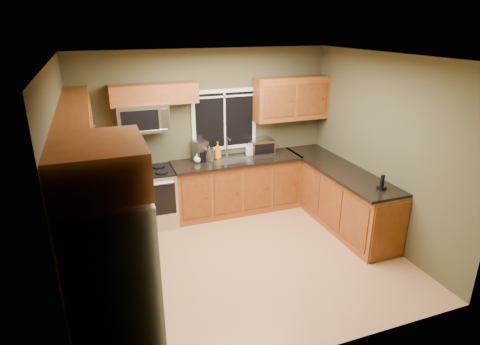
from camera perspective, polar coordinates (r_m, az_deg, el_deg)
floor at (r=5.69m, az=0.76°, el=-12.16°), size 4.20×4.20×0.00m
ceiling at (r=4.79m, az=0.92°, el=16.08°), size 4.20×4.20×0.00m
back_wall at (r=6.72m, az=-4.69°, el=5.65°), size 4.20×0.00×4.20m
front_wall at (r=3.61m, az=11.20°, el=-8.47°), size 4.20×0.00×4.20m
left_wall at (r=4.80m, az=-23.30°, el=-2.27°), size 0.00×3.60×3.60m
right_wall at (r=6.12m, az=19.55°, el=3.00°), size 0.00×3.60×3.60m
window at (r=6.74m, az=-2.22°, el=7.52°), size 1.12×0.03×1.02m
base_cabinets_left at (r=5.60m, az=-18.77°, el=-8.62°), size 0.60×2.65×0.90m
countertop_left at (r=5.39m, az=-19.07°, el=-4.21°), size 0.65×2.65×0.04m
base_cabinets_back at (r=6.86m, az=-0.45°, el=-1.92°), size 2.17×0.60×0.90m
countertop_back at (r=6.67m, az=-0.39°, el=1.74°), size 2.17×0.65×0.04m
base_cabinets_peninsula at (r=6.66m, az=13.72°, el=-3.26°), size 0.60×2.52×0.90m
countertop_peninsula at (r=6.48m, az=13.85°, el=0.54°), size 0.65×2.50×0.04m
upper_cabinets_left at (r=5.09m, az=-22.09°, el=5.23°), size 0.33×2.65×0.72m
upper_cabinets_back_left at (r=6.24m, az=-12.13°, el=10.88°), size 1.30×0.33×0.30m
upper_cabinets_back_right at (r=6.98m, az=7.30°, el=10.41°), size 1.30×0.33×0.72m
upper_cabinet_over_fridge at (r=3.33m, az=-19.50°, el=1.01°), size 0.72×0.90×0.38m
refrigerator at (r=3.84m, az=-17.43°, el=-15.06°), size 0.74×0.90×1.80m
range at (r=6.52m, az=-12.60°, el=-3.52°), size 0.76×0.69×0.94m
microwave at (r=6.25m, az=-13.68°, el=7.58°), size 0.76×0.41×0.42m
sink at (r=6.64m, az=-1.37°, el=1.94°), size 0.60×0.42×0.36m
toaster_oven at (r=6.92m, az=3.01°, el=3.71°), size 0.42×0.33×0.26m
coffee_maker at (r=6.60m, az=-5.69°, el=3.03°), size 0.25×0.30×0.33m
kettle at (r=6.53m, az=-4.38°, el=2.62°), size 0.18×0.18×0.27m
paper_towel_roll at (r=6.97m, az=2.77°, el=3.85°), size 0.13×0.13×0.28m
soap_bottle_a at (r=6.65m, az=-3.18°, el=3.14°), size 0.13×0.13×0.29m
soap_bottle_b at (r=6.85m, az=1.26°, el=3.33°), size 0.10×0.11×0.21m
soap_bottle_c at (r=6.52m, az=-6.12°, el=2.06°), size 0.15×0.15×0.15m
cordless_phone at (r=5.77m, az=19.51°, el=-1.70°), size 0.11×0.11×0.21m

